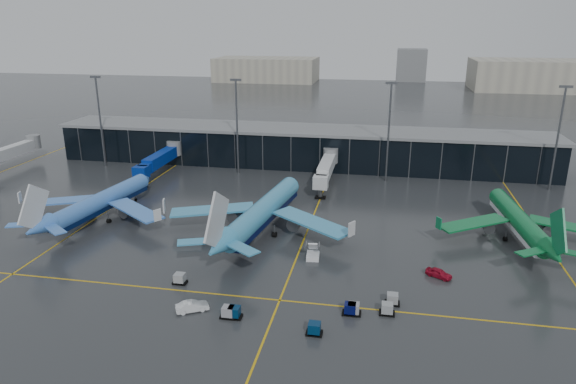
% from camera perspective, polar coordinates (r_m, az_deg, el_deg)
% --- Properties ---
extents(ground, '(600.00, 600.00, 0.00)m').
position_cam_1_polar(ground, '(93.27, -5.12, -6.75)').
color(ground, '#282B2D').
rests_on(ground, ground).
extents(terminal_pier, '(142.00, 17.00, 10.70)m').
position_cam_1_polar(terminal_pier, '(149.01, 1.27, 5.13)').
color(terminal_pier, black).
rests_on(terminal_pier, ground).
extents(jet_bridges, '(94.00, 27.50, 7.20)m').
position_cam_1_polar(jet_bridges, '(141.69, -14.18, 3.51)').
color(jet_bridges, '#595B60').
rests_on(jet_bridges, ground).
extents(flood_masts, '(203.00, 0.50, 25.50)m').
position_cam_1_polar(flood_masts, '(134.91, 2.56, 7.36)').
color(flood_masts, '#595B60').
rests_on(flood_masts, ground).
extents(distant_hangars, '(260.00, 71.00, 22.00)m').
position_cam_1_polar(distant_hangars, '(353.49, 15.34, 12.72)').
color(distant_hangars, '#B2AD99').
rests_on(distant_hangars, ground).
extents(taxi_lines, '(220.00, 120.00, 0.02)m').
position_cam_1_polar(taxi_lines, '(100.77, 2.02, -4.70)').
color(taxi_lines, gold).
rests_on(taxi_lines, ground).
extents(airliner_arkefly, '(39.65, 43.78, 12.14)m').
position_cam_1_polar(airliner_arkefly, '(113.61, -20.08, 0.11)').
color(airliner_arkefly, '#417CD8').
rests_on(airliner_arkefly, ground).
extents(airliner_klm_near, '(45.04, 49.70, 13.75)m').
position_cam_1_polar(airliner_klm_near, '(99.97, -2.75, -0.69)').
color(airliner_klm_near, '#3B95C4').
rests_on(airliner_klm_near, ground).
extents(airliner_aer_lingus, '(36.44, 40.60, 11.59)m').
position_cam_1_polar(airliner_aer_lingus, '(106.52, 24.38, -1.77)').
color(airliner_aer_lingus, '#0C6C35').
rests_on(airliner_aer_lingus, ground).
extents(baggage_carts, '(35.30, 11.40, 1.70)m').
position_cam_1_polar(baggage_carts, '(75.06, 1.74, -12.67)').
color(baggage_carts, black).
rests_on(baggage_carts, ground).
extents(mobile_airstair, '(2.46, 3.37, 3.45)m').
position_cam_1_polar(mobile_airstair, '(90.69, 2.78, -6.91)').
color(mobile_airstair, white).
rests_on(mobile_airstair, ground).
extents(service_van_red, '(4.56, 3.66, 1.46)m').
position_cam_1_polar(service_van_red, '(87.74, 16.41, -8.64)').
color(service_van_red, '#A10C23').
rests_on(service_van_red, ground).
extents(service_van_white, '(4.87, 3.70, 1.54)m').
position_cam_1_polar(service_van_white, '(76.45, -10.59, -12.38)').
color(service_van_white, silver).
rests_on(service_van_white, ground).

